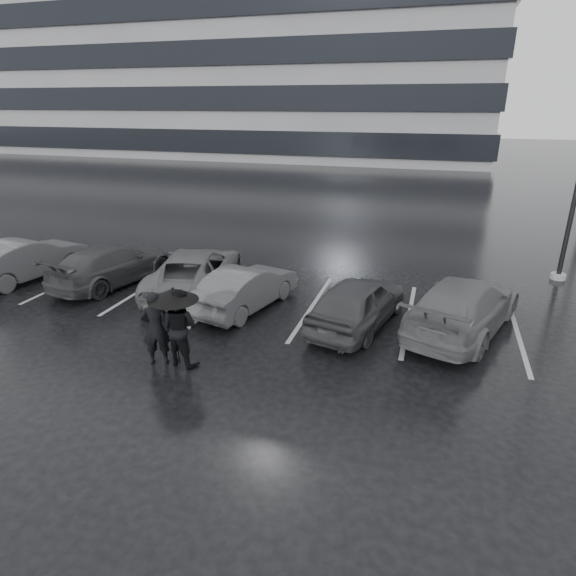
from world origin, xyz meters
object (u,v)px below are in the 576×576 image
at_px(car_west_a, 246,288).
at_px(car_east, 463,305).
at_px(car_west_c, 112,264).
at_px(car_west_b, 195,270).
at_px(pedestrian_right, 180,327).
at_px(car_main, 358,302).
at_px(pedestrian_left, 156,328).
at_px(car_west_d, 26,259).

xyz_separation_m(car_west_a, car_east, (5.97, 0.29, 0.08)).
bearing_deg(car_west_c, car_west_a, -175.55).
relative_size(car_west_a, car_west_c, 0.85).
distance_m(car_west_a, car_east, 5.98).
relative_size(car_west_b, pedestrian_right, 2.69).
bearing_deg(car_west_c, car_west_b, -165.52).
bearing_deg(car_main, pedestrian_left, 52.68).
distance_m(car_west_b, car_east, 8.04).
bearing_deg(car_west_a, car_east, -163.79).
height_order(car_main, car_west_d, car_west_d).
xyz_separation_m(car_west_c, pedestrian_left, (4.29, -4.24, 0.24)).
bearing_deg(car_west_c, car_east, -170.18).
bearing_deg(car_west_a, pedestrian_left, 91.89).
bearing_deg(car_east, car_west_a, 21.80).
distance_m(car_west_b, car_west_d, 6.07).
relative_size(car_main, car_west_d, 0.96).
distance_m(car_west_a, car_west_d, 8.09).
relative_size(car_main, pedestrian_right, 2.19).
xyz_separation_m(car_main, car_west_d, (-11.40, 0.37, 0.01)).
distance_m(car_west_a, pedestrian_right, 3.47).
distance_m(car_west_a, pedestrian_left, 3.70).
bearing_deg(pedestrian_right, car_west_d, -13.85).
distance_m(car_west_b, pedestrian_right, 4.62).
bearing_deg(pedestrian_left, car_west_d, -49.18).
height_order(car_west_c, car_east, car_east).
distance_m(car_west_d, car_east, 14.07).
relative_size(car_west_a, car_east, 0.78).
distance_m(car_west_c, pedestrian_left, 6.04).
bearing_deg(pedestrian_left, car_west_b, -95.53).
xyz_separation_m(car_main, car_west_a, (-3.30, 0.24, -0.06)).
bearing_deg(car_west_d, car_west_c, -161.10).
xyz_separation_m(car_west_d, pedestrian_left, (7.36, -3.75, 0.20)).
bearing_deg(car_main, pedestrian_right, 55.19).
height_order(car_west_d, pedestrian_right, pedestrian_right).
xyz_separation_m(car_west_b, car_west_c, (-2.98, -0.15, -0.04)).
bearing_deg(car_east, car_west_c, 17.25).
xyz_separation_m(car_west_d, car_east, (14.07, 0.16, 0.02)).
xyz_separation_m(car_west_a, car_west_c, (-5.03, 0.63, 0.02)).
xyz_separation_m(car_main, pedestrian_right, (-3.52, -3.21, 0.23)).
relative_size(car_west_a, car_west_b, 0.77).
distance_m(pedestrian_left, pedestrian_right, 0.55).
relative_size(pedestrian_left, pedestrian_right, 0.97).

